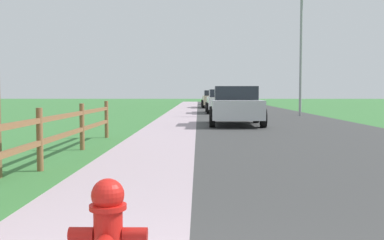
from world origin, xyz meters
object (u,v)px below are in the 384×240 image
fire_hydrant (108,232)px  parked_car_white (222,101)px  parked_suv_silver (236,106)px  parked_car_black (220,97)px  parked_car_beige (214,99)px  street_lamp (303,41)px

fire_hydrant → parked_car_white: (2.14, 26.01, 0.37)m
fire_hydrant → parked_suv_silver: bearing=82.1°
fire_hydrant → parked_car_black: (2.95, 44.82, 0.37)m
parked_car_beige → fire_hydrant: bearing=-93.1°
parked_suv_silver → street_lamp: 8.84m
parked_suv_silver → parked_car_beige: 20.51m
parked_car_black → parked_car_beige: bearing=-96.3°
parked_car_beige → parked_car_black: parked_car_black is taller
fire_hydrant → street_lamp: 23.72m
fire_hydrant → parked_car_white: bearing=85.3°
parked_suv_silver → parked_car_white: parked_suv_silver is taller
parked_car_white → parked_suv_silver: bearing=-89.9°
street_lamp → parked_suv_silver: bearing=-121.7°
parked_suv_silver → street_lamp: street_lamp is taller
parked_car_beige → parked_car_black: 8.80m
parked_car_white → parked_car_black: 18.83m
parked_car_white → parked_car_black: size_ratio=0.96×
parked_suv_silver → parked_car_beige: (-0.19, 20.51, -0.04)m
parked_car_white → parked_car_beige: bearing=90.9°
parked_suv_silver → parked_car_beige: parked_suv_silver is taller
fire_hydrant → parked_car_white: 26.10m
fire_hydrant → street_lamp: size_ratio=0.11×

